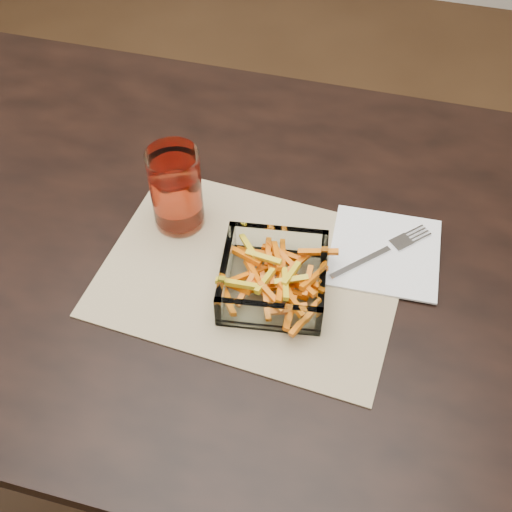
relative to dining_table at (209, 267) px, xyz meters
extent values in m
plane|color=#331E0F|center=(0.00, 0.00, -0.66)|extent=(4.50, 4.50, 0.00)
cube|color=black|center=(0.00, 0.00, 0.07)|extent=(1.60, 0.90, 0.03)
cube|color=tan|center=(0.09, -0.06, 0.09)|extent=(0.47, 0.36, 0.00)
cube|color=white|center=(0.13, -0.08, 0.10)|extent=(0.17, 0.17, 0.01)
cube|color=white|center=(0.12, -0.01, 0.12)|extent=(0.15, 0.03, 0.06)
cube|color=white|center=(0.14, -0.15, 0.12)|extent=(0.15, 0.03, 0.06)
cube|color=white|center=(0.06, -0.09, 0.12)|extent=(0.03, 0.15, 0.06)
cube|color=white|center=(0.20, -0.07, 0.12)|extent=(0.03, 0.15, 0.06)
cylinder|color=white|center=(-0.05, 0.02, 0.16)|extent=(0.08, 0.08, 0.14)
cylinder|color=red|center=(-0.05, 0.02, 0.15)|extent=(0.07, 0.07, 0.09)
cube|color=white|center=(0.29, 0.03, 0.09)|extent=(0.18, 0.18, 0.00)
cube|color=silver|center=(0.25, 0.00, 0.10)|extent=(0.09, 0.09, 0.00)
cube|color=silver|center=(0.31, 0.06, 0.10)|extent=(0.04, 0.04, 0.00)
cube|color=silver|center=(0.33, 0.09, 0.10)|extent=(0.03, 0.03, 0.00)
cube|color=silver|center=(0.33, 0.08, 0.10)|extent=(0.03, 0.03, 0.00)
cube|color=silver|center=(0.34, 0.08, 0.10)|extent=(0.03, 0.03, 0.00)
cube|color=silver|center=(0.34, 0.07, 0.10)|extent=(0.03, 0.03, 0.00)
camera|label=1|loc=(0.26, -0.64, 0.87)|focal=45.00mm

